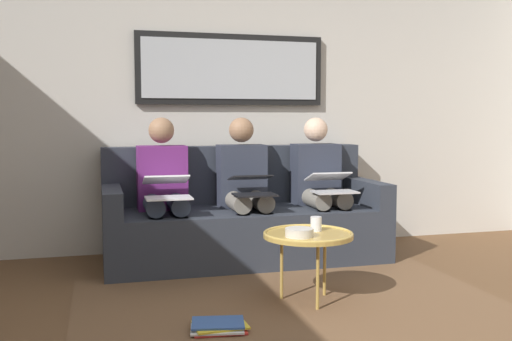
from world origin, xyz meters
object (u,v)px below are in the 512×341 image
(coffee_table, at_px, (308,236))
(person_right, at_px, (164,187))
(laptop_white, at_px, (167,187))
(magazine_stack, at_px, (219,326))
(laptop_silver, at_px, (331,183))
(framed_mirror, at_px, (231,70))
(cup, at_px, (316,224))
(person_middle, at_px, (244,184))
(laptop_black, at_px, (252,185))
(person_left, at_px, (320,182))
(bowl, at_px, (299,232))
(couch, at_px, (242,220))

(coffee_table, distance_m, person_right, 1.39)
(laptop_white, distance_m, magazine_stack, 1.40)
(laptop_silver, distance_m, magazine_stack, 1.81)
(framed_mirror, distance_m, coffee_table, 1.97)
(coffee_table, distance_m, cup, 0.11)
(coffee_table, height_order, person_middle, person_middle)
(laptop_black, bearing_deg, person_left, -159.13)
(cup, bearing_deg, person_right, -52.67)
(laptop_silver, height_order, magazine_stack, laptop_silver)
(bowl, xyz_separation_m, magazine_stack, (0.55, 0.27, -0.43))
(laptop_silver, distance_m, person_right, 1.30)
(couch, distance_m, magazine_stack, 1.67)
(couch, distance_m, person_middle, 0.31)
(person_left, xyz_separation_m, magazine_stack, (1.16, 1.50, -0.58))
(person_left, bearing_deg, coffee_table, 65.41)
(cup, xyz_separation_m, bowl, (0.16, 0.14, -0.02))
(couch, height_order, person_left, person_left)
(laptop_white, height_order, magazine_stack, laptop_white)
(coffee_table, relative_size, laptop_white, 1.46)
(framed_mirror, relative_size, laptop_black, 4.53)
(couch, bearing_deg, person_right, 6.13)
(couch, xyz_separation_m, coffee_table, (-0.11, 1.22, 0.10))
(couch, distance_m, laptop_white, 0.78)
(laptop_white, bearing_deg, magazine_stack, 95.47)
(cup, distance_m, person_left, 1.18)
(coffee_table, height_order, laptop_silver, laptop_silver)
(cup, bearing_deg, laptop_black, -77.36)
(framed_mirror, height_order, magazine_stack, framed_mirror)
(couch, xyz_separation_m, bowl, (-0.03, 1.30, 0.14))
(laptop_silver, distance_m, person_middle, 0.68)
(laptop_silver, height_order, person_middle, person_middle)
(laptop_silver, bearing_deg, laptop_black, 0.39)
(couch, xyz_separation_m, magazine_stack, (0.52, 1.56, -0.29))
(framed_mirror, bearing_deg, person_middle, 90.00)
(bowl, xyz_separation_m, person_middle, (0.03, -1.23, 0.16))
(laptop_black, bearing_deg, laptop_silver, -179.61)
(person_middle, distance_m, magazine_stack, 1.69)
(bowl, distance_m, laptop_black, 1.00)
(couch, height_order, person_middle, person_middle)
(framed_mirror, height_order, laptop_silver, framed_mirror)
(coffee_table, relative_size, person_right, 0.49)
(magazine_stack, bearing_deg, cup, -150.01)
(framed_mirror, bearing_deg, cup, 96.98)
(couch, height_order, framed_mirror, framed_mirror)
(magazine_stack, bearing_deg, person_middle, -109.15)
(cup, bearing_deg, magazine_stack, 29.99)
(bowl, distance_m, person_right, 1.41)
(laptop_black, bearing_deg, coffee_table, 97.20)
(bowl, bearing_deg, magazine_stack, 26.09)
(person_left, xyz_separation_m, person_middle, (0.64, 0.00, 0.00))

